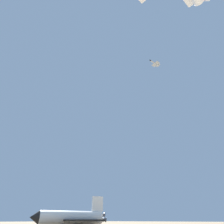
{
  "coord_description": "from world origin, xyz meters",
  "views": [
    {
      "loc": [
        65.38,
        84.78,
        4.31
      ],
      "look_at": [
        4.47,
        30.73,
        52.36
      ],
      "focal_mm": 29.42,
      "sensor_mm": 36.0,
      "label": 1
    }
  ],
  "objects": [
    {
      "name": "space_shuttle",
      "position": [
        -0.33,
        -1.32,
        5.35
      ],
      "size": [
        37.98,
        28.71,
        15.8
      ],
      "rotation": [
        0.0,
        0.0,
        -0.35
      ],
      "color": "white",
      "rests_on": "ground"
    },
    {
      "name": "chase_jet_high_escort",
      "position": [
        -71.6,
        24.36,
        149.27
      ],
      "size": [
        15.33,
        8.73,
        4.0
      ],
      "rotation": [
        0.0,
        0.0,
        -0.2
      ],
      "color": "#999EA3"
    }
  ]
}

